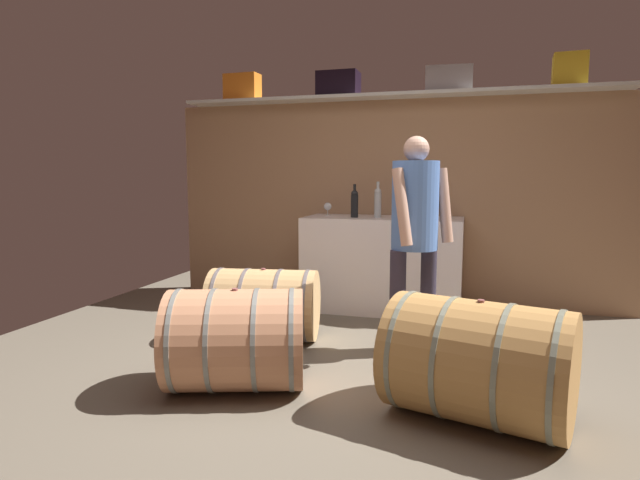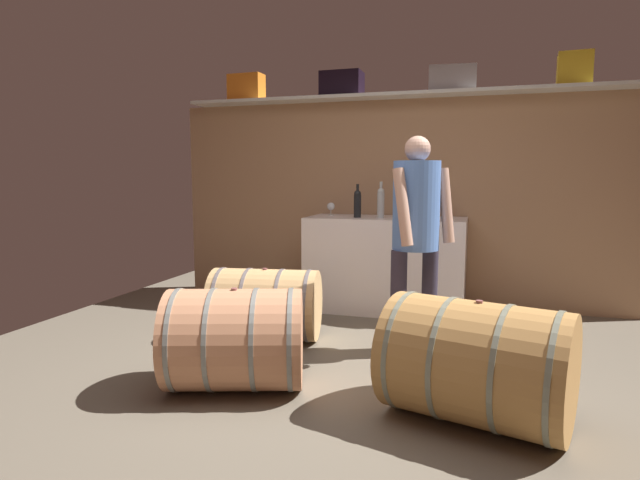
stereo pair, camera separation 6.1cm
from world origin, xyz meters
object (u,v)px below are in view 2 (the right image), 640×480
(wine_barrel_far, at_px, (265,304))
(wine_barrel_flank, at_px, (235,339))
(wine_bottle_dark, at_px, (357,203))
(toolcase_grey, at_px, (452,79))
(wine_bottle_clear, at_px, (381,202))
(winemaker_pouring, at_px, (416,222))
(work_cabinet, at_px, (385,264))
(toolcase_black, at_px, (342,84))
(wine_barrel_near, at_px, (477,363))
(toolcase_orange, at_px, (246,88))
(wine_glass, at_px, (331,207))
(toolcase_yellow, at_px, (574,70))

(wine_barrel_far, xyz_separation_m, wine_barrel_flank, (0.21, -0.98, 0.03))
(wine_bottle_dark, bearing_deg, wine_barrel_flank, -97.95)
(toolcase_grey, distance_m, wine_bottle_dark, 1.47)
(wine_bottle_clear, xyz_separation_m, winemaker_pouring, (0.47, -1.14, -0.09))
(work_cabinet, relative_size, wine_barrel_flank, 1.55)
(work_cabinet, distance_m, wine_barrel_flank, 2.25)
(winemaker_pouring, bearing_deg, toolcase_grey, -140.72)
(wine_bottle_clear, bearing_deg, toolcase_black, 150.31)
(wine_bottle_clear, xyz_separation_m, wine_barrel_near, (0.93, -2.18, -0.74))
(toolcase_orange, height_order, wine_bottle_dark, toolcase_orange)
(toolcase_orange, distance_m, wine_glass, 1.60)
(wine_bottle_clear, relative_size, wine_barrel_far, 0.37)
(toolcase_orange, height_order, wine_barrel_near, toolcase_orange)
(wine_barrel_near, bearing_deg, toolcase_orange, 150.57)
(toolcase_yellow, distance_m, wine_bottle_dark, 2.27)
(wine_barrel_near, xyz_separation_m, wine_barrel_flank, (-1.44, 0.03, -0.02))
(wine_barrel_near, height_order, wine_barrel_far, wine_barrel_near)
(toolcase_black, xyz_separation_m, work_cabinet, (0.51, -0.23, -1.78))
(wine_barrel_far, distance_m, wine_barrel_flank, 1.00)
(wine_bottle_dark, xyz_separation_m, wine_bottle_clear, (0.22, 0.05, 0.01))
(toolcase_black, bearing_deg, work_cabinet, -23.93)
(toolcase_yellow, relative_size, wine_bottle_dark, 0.89)
(toolcase_black, distance_m, wine_barrel_flank, 3.08)
(toolcase_orange, height_order, wine_glass, toolcase_orange)
(toolcase_yellow, relative_size, wine_barrel_far, 0.31)
(wine_barrel_near, height_order, winemaker_pouring, winemaker_pouring)
(wine_barrel_near, distance_m, wine_barrel_flank, 1.44)
(toolcase_grey, xyz_separation_m, winemaker_pouring, (-0.15, -1.41, -1.25))
(toolcase_orange, xyz_separation_m, wine_glass, (0.99, -0.15, -1.25))
(toolcase_grey, distance_m, winemaker_pouring, 1.88)
(wine_bottle_dark, distance_m, winemaker_pouring, 1.29)
(wine_bottle_dark, bearing_deg, wine_glass, 152.37)
(toolcase_yellow, xyz_separation_m, winemaker_pouring, (-1.20, -1.41, -1.27))
(toolcase_orange, height_order, toolcase_grey, toolcase_orange)
(toolcase_grey, height_order, wine_bottle_clear, toolcase_grey)
(toolcase_yellow, distance_m, work_cabinet, 2.44)
(toolcase_black, height_order, wine_barrel_flank, toolcase_black)
(wine_glass, bearing_deg, wine_bottle_clear, -11.75)
(work_cabinet, xyz_separation_m, winemaker_pouring, (0.42, -1.17, 0.53))
(toolcase_black, height_order, wine_glass, toolcase_black)
(toolcase_yellow, bearing_deg, wine_barrel_near, -102.81)
(wine_bottle_clear, relative_size, wine_barrel_flank, 0.35)
(winemaker_pouring, bearing_deg, wine_bottle_dark, -102.38)
(wine_bottle_clear, xyz_separation_m, wine_barrel_flank, (-0.51, -2.14, -0.76))
(toolcase_black, xyz_separation_m, wine_bottle_clear, (0.46, -0.26, -1.17))
(wine_bottle_dark, relative_size, wine_glass, 2.43)
(toolcase_black, distance_m, wine_bottle_clear, 1.28)
(wine_glass, relative_size, winemaker_pouring, 0.08)
(toolcase_yellow, bearing_deg, work_cabinet, -167.51)
(work_cabinet, relative_size, wine_barrel_near, 1.41)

